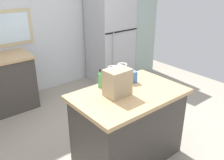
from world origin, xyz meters
name	(u,v)px	position (x,y,z in m)	size (l,w,h in m)	color
ground	(117,141)	(0.00, 0.00, 0.00)	(5.97, 5.97, 0.00)	#9E9384
back_wall	(37,23)	(-0.01, 2.21, 1.28)	(4.98, 0.13, 2.56)	silver
kitchen_island	(128,125)	(-0.08, -0.30, 0.44)	(1.26, 0.81, 0.88)	#423D38
refrigerator	(110,39)	(1.34, 1.78, 0.87)	(0.81, 0.73, 1.75)	#B7B7BC
tall_cabinet	(135,27)	(2.05, 1.78, 1.03)	(0.58, 0.65, 2.07)	#9EB2A8
shopping_bag	(117,82)	(-0.22, -0.26, 1.03)	(0.27, 0.20, 0.34)	tan
small_box	(131,77)	(0.13, -0.11, 0.95)	(0.12, 0.09, 0.14)	#4775B7
bottle	(100,79)	(-0.25, 0.01, 0.98)	(0.06, 0.06, 0.23)	#4C9956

